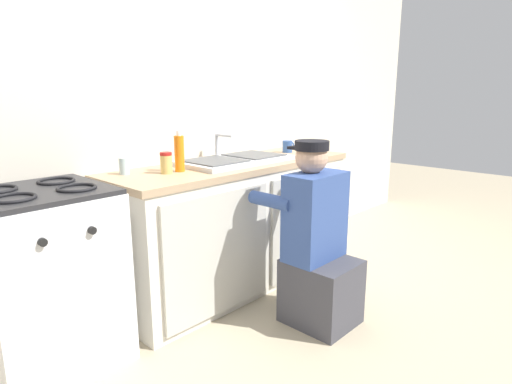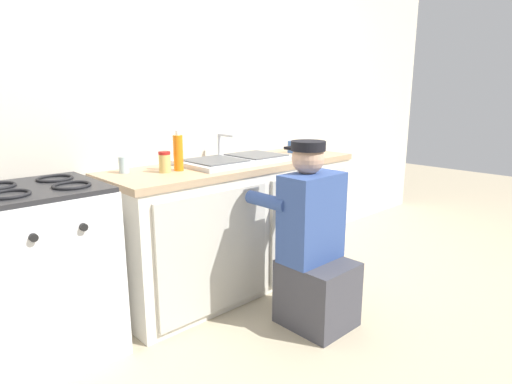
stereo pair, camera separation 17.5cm
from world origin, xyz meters
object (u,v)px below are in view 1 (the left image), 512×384
Objects in this scene: plumber_person at (317,249)px; condiment_jar at (166,163)px; sink_double_basin at (235,160)px; coffee_mug at (288,146)px; soap_bottle_orange at (179,153)px; spice_bottle_red at (312,147)px; stove_range at (48,279)px; water_glass at (124,166)px.

condiment_jar is (-0.53, 0.74, 0.50)m from plumber_person.
plumber_person is 8.63× the size of condiment_jar.
sink_double_basin is 0.65m from coffee_mug.
plumber_person is 4.42× the size of soap_bottle_orange.
spice_bottle_red is at bearing -8.12° from sink_double_basin.
plumber_person is 1.02m from soap_bottle_orange.
water_glass reaches higher than stove_range.
plumber_person is (-0.04, -0.74, -0.46)m from sink_double_basin.
plumber_person is at bearing -29.98° from stove_range.
stove_range is 9.34× the size of water_glass.
sink_double_basin reaches higher than water_glass.
sink_double_basin is 8.00× the size of water_glass.
stove_range is 0.85× the size of plumber_person.
soap_bottle_orange is at bearing -29.11° from water_glass.
sink_double_basin is at bearing 171.88° from spice_bottle_red.
water_glass is (-1.41, 0.09, 0.00)m from coffee_mug.
stove_range is 7.41× the size of coffee_mug.
sink_double_basin is at bearing -174.73° from coffee_mug.
soap_bottle_orange is 2.38× the size of spice_bottle_red.
water_glass is at bearing 170.19° from spice_bottle_red.
stove_range is 3.74× the size of soap_bottle_orange.
condiment_jar is at bearing 125.93° from plumber_person.
soap_bottle_orange reaches higher than plumber_person.
coffee_mug is 0.98× the size of condiment_jar.
sink_double_basin is 0.57m from condiment_jar.
sink_double_basin reaches higher than stove_range.
coffee_mug is at bearing 3.31° from soap_bottle_orange.
stove_range is at bearing 177.09° from spice_bottle_red.
sink_double_basin is at bearing 87.19° from plumber_person.
soap_bottle_orange is (-0.44, 0.73, 0.55)m from plumber_person.
sink_double_basin is 0.86× the size of stove_range.
condiment_jar is (0.19, -0.16, 0.01)m from water_glass.
soap_bottle_orange is 0.11m from condiment_jar.
plumber_person reaches higher than spice_bottle_red.
soap_bottle_orange is 0.33m from water_glass.
condiment_jar is at bearing 177.72° from soap_bottle_orange.
soap_bottle_orange is 1.98× the size of coffee_mug.
coffee_mug is 1.26× the size of water_glass.
condiment_jar is 1.22× the size of spice_bottle_red.
coffee_mug is 1.20× the size of spice_bottle_red.
plumber_person is 1.16m from coffee_mug.
spice_bottle_red is (1.32, -0.11, -0.01)m from condiment_jar.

